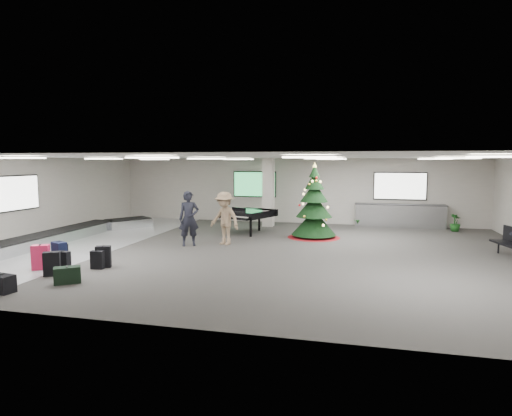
% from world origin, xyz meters
% --- Properties ---
extents(ground, '(18.00, 18.00, 0.00)m').
position_xyz_m(ground, '(0.00, 0.00, 0.00)').
color(ground, '#393734').
rests_on(ground, ground).
extents(room_envelope, '(18.02, 14.02, 3.21)m').
position_xyz_m(room_envelope, '(-0.38, 0.67, 2.33)').
color(room_envelope, '#AAA49C').
rests_on(room_envelope, ground).
extents(baggage_carousel, '(2.28, 9.71, 0.43)m').
position_xyz_m(baggage_carousel, '(-7.84, -0.08, 0.21)').
color(baggage_carousel, silver).
rests_on(baggage_carousel, ground).
extents(service_counter, '(4.05, 0.65, 1.08)m').
position_xyz_m(service_counter, '(5.00, 6.65, 0.55)').
color(service_counter, silver).
rests_on(service_counter, ground).
extents(suitcase_0, '(0.47, 0.40, 0.66)m').
position_xyz_m(suitcase_0, '(-4.79, -4.43, 0.32)').
color(suitcase_0, black).
rests_on(suitcase_0, ground).
extents(suitcase_1, '(0.37, 0.21, 0.58)m').
position_xyz_m(suitcase_1, '(-4.79, -3.99, 0.28)').
color(suitcase_1, black).
rests_on(suitcase_1, ground).
extents(pink_suitcase, '(0.52, 0.42, 0.72)m').
position_xyz_m(pink_suitcase, '(-5.54, -3.96, 0.35)').
color(pink_suitcase, '#E71E50').
rests_on(pink_suitcase, ground).
extents(suitcase_3, '(0.47, 0.36, 0.64)m').
position_xyz_m(suitcase_3, '(-3.99, -3.30, 0.31)').
color(suitcase_3, black).
rests_on(suitcase_3, ground).
extents(navy_suitcase, '(0.53, 0.43, 0.72)m').
position_xyz_m(navy_suitcase, '(-5.35, -3.43, 0.35)').
color(navy_suitcase, black).
rests_on(navy_suitcase, ground).
extents(green_duffel, '(0.69, 0.62, 0.44)m').
position_xyz_m(green_duffel, '(-3.92, -4.96, 0.21)').
color(green_duffel, black).
rests_on(green_duffel, ground).
extents(suitcase_7, '(0.38, 0.24, 0.54)m').
position_xyz_m(suitcase_7, '(-4.05, -3.50, 0.26)').
color(suitcase_7, black).
rests_on(suitcase_7, ground).
extents(suitcase_8, '(0.40, 0.25, 0.58)m').
position_xyz_m(suitcase_8, '(-5.59, -3.06, 0.28)').
color(suitcase_8, black).
rests_on(suitcase_8, ground).
extents(black_duffel, '(0.68, 0.44, 0.44)m').
position_xyz_m(black_duffel, '(-4.93, -5.98, 0.21)').
color(black_duffel, black).
rests_on(black_duffel, ground).
extents(christmas_tree, '(2.11, 2.11, 3.01)m').
position_xyz_m(christmas_tree, '(1.41, 3.03, 1.03)').
color(christmas_tree, maroon).
rests_on(christmas_tree, ground).
extents(grand_piano, '(2.19, 2.45, 1.15)m').
position_xyz_m(grand_piano, '(-1.40, 3.41, 0.82)').
color(grand_piano, black).
rests_on(grand_piano, ground).
extents(traveler_a, '(0.86, 0.76, 1.99)m').
position_xyz_m(traveler_a, '(-2.80, 0.25, 0.99)').
color(traveler_a, black).
rests_on(traveler_a, ground).
extents(traveler_b, '(1.43, 1.14, 1.94)m').
position_xyz_m(traveler_b, '(-1.62, 0.78, 0.97)').
color(traveler_b, '#93775B').
rests_on(traveler_b, ground).
extents(potted_plant_left, '(0.51, 0.51, 0.72)m').
position_xyz_m(potted_plant_left, '(3.15, 6.50, 0.36)').
color(potted_plant_left, '#164315').
rests_on(potted_plant_left, ground).
extents(potted_plant_right, '(0.61, 0.61, 0.77)m').
position_xyz_m(potted_plant_right, '(7.27, 5.99, 0.39)').
color(potted_plant_right, '#164315').
rests_on(potted_plant_right, ground).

